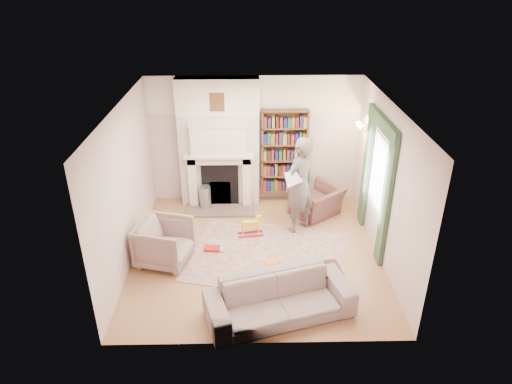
{
  "coord_description": "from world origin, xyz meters",
  "views": [
    {
      "loc": [
        -0.15,
        -7.08,
        4.86
      ],
      "look_at": [
        0.0,
        0.25,
        1.15
      ],
      "focal_mm": 32.0,
      "sensor_mm": 36.0,
      "label": 1
    }
  ],
  "objects_px": {
    "paraffin_heater": "(205,198)",
    "armchair_left": "(164,243)",
    "sofa": "(279,298)",
    "bookcase": "(284,152)",
    "coffee_table": "(318,280)",
    "rocking_horse": "(250,226)",
    "armchair_reading": "(317,201)",
    "man_reading": "(300,185)"
  },
  "relations": [
    {
      "from": "rocking_horse",
      "to": "bookcase",
      "type": "bearing_deg",
      "value": 55.25
    },
    {
      "from": "man_reading",
      "to": "rocking_horse",
      "type": "xyz_separation_m",
      "value": [
        -0.97,
        -0.23,
        -0.77
      ]
    },
    {
      "from": "coffee_table",
      "to": "sofa",
      "type": "bearing_deg",
      "value": -148.77
    },
    {
      "from": "bookcase",
      "to": "armchair_left",
      "type": "bearing_deg",
      "value": -134.23
    },
    {
      "from": "man_reading",
      "to": "paraffin_heater",
      "type": "relative_size",
      "value": 3.59
    },
    {
      "from": "bookcase",
      "to": "rocking_horse",
      "type": "distance_m",
      "value": 1.94
    },
    {
      "from": "armchair_reading",
      "to": "paraffin_heater",
      "type": "height_order",
      "value": "armchair_reading"
    },
    {
      "from": "coffee_table",
      "to": "rocking_horse",
      "type": "height_order",
      "value": "coffee_table"
    },
    {
      "from": "sofa",
      "to": "coffee_table",
      "type": "bearing_deg",
      "value": 22.71
    },
    {
      "from": "armchair_left",
      "to": "paraffin_heater",
      "type": "xyz_separation_m",
      "value": [
        0.57,
        1.94,
        -0.13
      ]
    },
    {
      "from": "armchair_reading",
      "to": "man_reading",
      "type": "relative_size",
      "value": 0.49
    },
    {
      "from": "armchair_left",
      "to": "sofa",
      "type": "height_order",
      "value": "armchair_left"
    },
    {
      "from": "armchair_reading",
      "to": "coffee_table",
      "type": "height_order",
      "value": "armchair_reading"
    },
    {
      "from": "armchair_reading",
      "to": "coffee_table",
      "type": "bearing_deg",
      "value": 45.1
    },
    {
      "from": "armchair_left",
      "to": "sofa",
      "type": "distance_m",
      "value": 2.43
    },
    {
      "from": "armchair_left",
      "to": "coffee_table",
      "type": "height_order",
      "value": "armchair_left"
    },
    {
      "from": "bookcase",
      "to": "paraffin_heater",
      "type": "height_order",
      "value": "bookcase"
    },
    {
      "from": "bookcase",
      "to": "coffee_table",
      "type": "bearing_deg",
      "value": -84.04
    },
    {
      "from": "bookcase",
      "to": "rocking_horse",
      "type": "xyz_separation_m",
      "value": [
        -0.75,
        -1.51,
        -0.96
      ]
    },
    {
      "from": "armchair_left",
      "to": "sofa",
      "type": "relative_size",
      "value": 0.4
    },
    {
      "from": "paraffin_heater",
      "to": "rocking_horse",
      "type": "height_order",
      "value": "paraffin_heater"
    },
    {
      "from": "paraffin_heater",
      "to": "bookcase",
      "type": "bearing_deg",
      "value": 13.42
    },
    {
      "from": "coffee_table",
      "to": "paraffin_heater",
      "type": "bearing_deg",
      "value": 117.95
    },
    {
      "from": "man_reading",
      "to": "coffee_table",
      "type": "relative_size",
      "value": 2.82
    },
    {
      "from": "bookcase",
      "to": "coffee_table",
      "type": "xyz_separation_m",
      "value": [
        0.34,
        -3.25,
        -0.95
      ]
    },
    {
      "from": "man_reading",
      "to": "coffee_table",
      "type": "distance_m",
      "value": 2.11
    },
    {
      "from": "paraffin_heater",
      "to": "sofa",
      "type": "bearing_deg",
      "value": -67.72
    },
    {
      "from": "bookcase",
      "to": "armchair_left",
      "type": "distance_m",
      "value": 3.37
    },
    {
      "from": "bookcase",
      "to": "armchair_left",
      "type": "relative_size",
      "value": 2.09
    },
    {
      "from": "armchair_reading",
      "to": "man_reading",
      "type": "height_order",
      "value": "man_reading"
    },
    {
      "from": "man_reading",
      "to": "sofa",
      "type": "bearing_deg",
      "value": 36.74
    },
    {
      "from": "sofa",
      "to": "man_reading",
      "type": "relative_size",
      "value": 1.12
    },
    {
      "from": "paraffin_heater",
      "to": "armchair_left",
      "type": "bearing_deg",
      "value": -106.34
    },
    {
      "from": "sofa",
      "to": "rocking_horse",
      "type": "bearing_deg",
      "value": 83.81
    },
    {
      "from": "man_reading",
      "to": "paraffin_heater",
      "type": "distance_m",
      "value": 2.24
    },
    {
      "from": "armchair_left",
      "to": "paraffin_heater",
      "type": "height_order",
      "value": "armchair_left"
    },
    {
      "from": "paraffin_heater",
      "to": "rocking_horse",
      "type": "bearing_deg",
      "value": -48.65
    },
    {
      "from": "paraffin_heater",
      "to": "man_reading",
      "type": "bearing_deg",
      "value": -24.16
    },
    {
      "from": "sofa",
      "to": "paraffin_heater",
      "type": "relative_size",
      "value": 4.03
    },
    {
      "from": "armchair_left",
      "to": "coffee_table",
      "type": "relative_size",
      "value": 1.26
    },
    {
      "from": "man_reading",
      "to": "rocking_horse",
      "type": "height_order",
      "value": "man_reading"
    },
    {
      "from": "armchair_left",
      "to": "rocking_horse",
      "type": "xyz_separation_m",
      "value": [
        1.54,
        0.84,
        -0.18
      ]
    }
  ]
}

